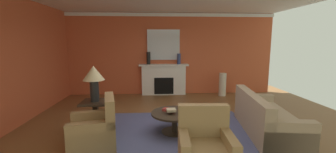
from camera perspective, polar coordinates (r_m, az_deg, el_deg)
name	(u,v)px	position (r m, az deg, el deg)	size (l,w,h in m)	color
ground_plane	(176,128)	(5.08, 2.12, -13.32)	(9.39, 9.39, 0.00)	brown
wall_fireplace	(168,54)	(8.16, -0.12, 5.89)	(7.82, 0.12, 2.98)	#C65633
wall_window	(9,62)	(5.95, -36.11, 3.04)	(0.12, 7.38, 2.98)	#C65633
crown_moulding	(168,15)	(8.13, -0.09, 15.85)	(7.82, 0.08, 0.12)	white
area_rug	(174,132)	(4.86, 1.71, -14.32)	(3.48, 2.66, 0.01)	#4C517A
fireplace	(164,80)	(8.05, -1.12, -0.97)	(1.80, 0.35, 1.14)	white
mantel_mirror	(163,45)	(8.05, -1.19, 8.29)	(1.18, 0.04, 1.10)	silver
sofa	(265,119)	(5.17, 24.10, -10.22)	(1.17, 2.20, 0.85)	tan
armchair_near_window	(95,131)	(4.33, -18.52, -13.47)	(0.95, 0.95, 0.95)	#9E7A4C
armchair_facing_fireplace	(206,151)	(3.50, 9.79, -18.71)	(0.84, 0.84, 0.95)	#9E7A4C
coffee_table	(175,117)	(4.74, 1.73, -10.66)	(1.00, 1.00, 0.45)	#2D2319
side_table	(96,115)	(4.94, -18.35, -9.51)	(0.56, 0.56, 0.70)	#2D2319
table_lamp	(94,77)	(4.75, -18.83, -0.02)	(0.44, 0.44, 0.75)	black
vase_tall_corner	(222,84)	(8.14, 14.05, -2.02)	(0.26, 0.26, 0.83)	beige
vase_mantel_left	(148,58)	(7.90, -5.13, 4.80)	(0.14, 0.14, 0.45)	black
vase_mantel_right	(179,59)	(7.94, 2.85, 4.62)	(0.13, 0.13, 0.38)	navy
book_red_cover	(169,110)	(4.79, 0.21, -8.68)	(0.26, 0.14, 0.05)	maroon
book_art_folio	(171,110)	(4.60, 0.85, -8.76)	(0.19, 0.18, 0.05)	tan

